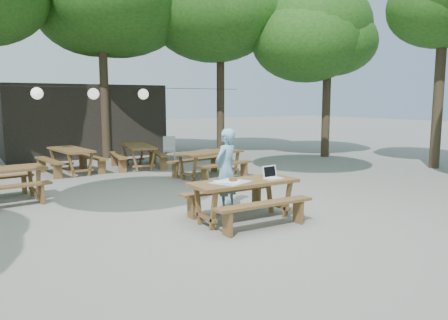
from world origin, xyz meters
TOP-DOWN VIEW (x-y plane):
  - ground at (0.00, 0.00)m, footprint 80.00×80.00m
  - pavilion at (0.50, 10.50)m, footprint 6.00×3.00m
  - main_picnic_table at (0.61, -1.03)m, footprint 2.00×1.58m
  - picnic_table_ne at (2.32, 3.27)m, footprint 2.19×1.94m
  - picnic_table_far_w at (-0.94, 6.07)m, footprint 1.82×2.09m
  - picnic_table_far_e at (1.18, 6.00)m, footprint 1.85×2.12m
  - woman at (0.80, -0.10)m, footprint 0.71×0.61m
  - plastic_chair at (2.68, 6.89)m, footprint 0.58×0.58m
  - laptop at (1.19, -1.11)m, footprint 0.35×0.29m
  - tabletop_clutter at (0.33, -1.02)m, footprint 0.81×0.76m
  - paper_lanterns at (-0.19, 6.00)m, footprint 9.00×0.34m

SIDE VIEW (x-z plane):
  - ground at x=0.00m, z-range 0.00..0.00m
  - plastic_chair at x=2.68m, z-range -0.19..0.71m
  - main_picnic_table at x=0.61m, z-range 0.01..0.76m
  - picnic_table_ne at x=2.32m, z-range 0.01..0.76m
  - picnic_table_far_w at x=-0.94m, z-range 0.01..0.76m
  - picnic_table_far_e at x=1.18m, z-range 0.01..0.76m
  - tabletop_clutter at x=0.33m, z-range 0.72..0.80m
  - laptop at x=1.19m, z-range 0.69..0.93m
  - woman at x=0.80m, z-range 0.00..1.65m
  - pavilion at x=0.50m, z-range 0.00..2.80m
  - paper_lanterns at x=-0.19m, z-range 2.21..2.59m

